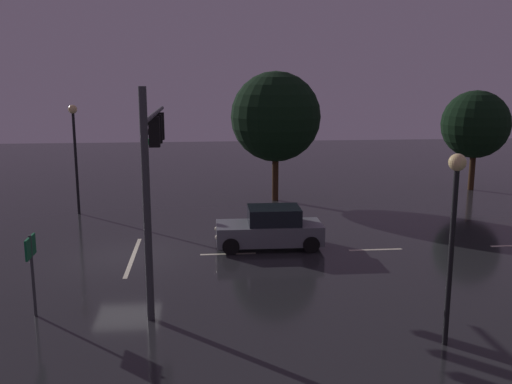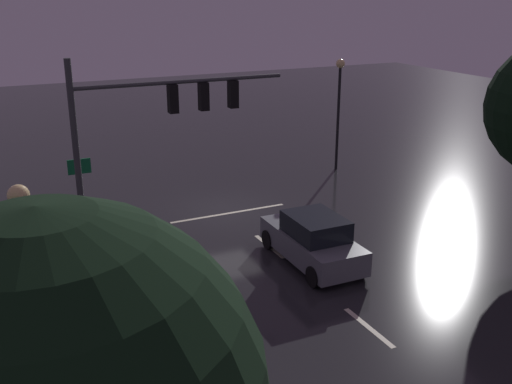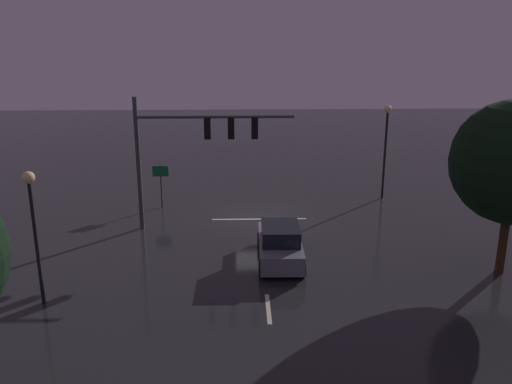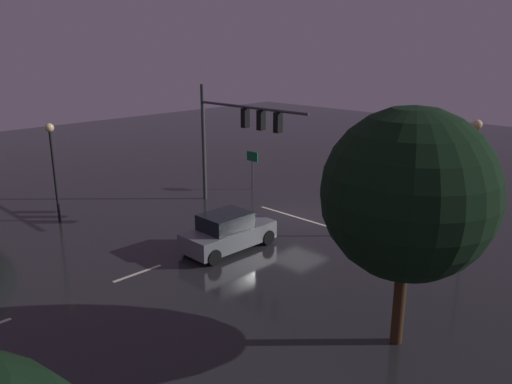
{
  "view_description": "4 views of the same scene",
  "coord_description": "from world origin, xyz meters",
  "px_view_note": "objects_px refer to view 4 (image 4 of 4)",
  "views": [
    {
      "loc": [
        21.73,
        3.05,
        6.91
      ],
      "look_at": [
        -0.36,
        5.15,
        2.42
      ],
      "focal_mm": 40.13,
      "sensor_mm": 36.0,
      "label": 1
    },
    {
      "loc": [
        8.92,
        21.54,
        8.73
      ],
      "look_at": [
        0.98,
        4.93,
        2.49
      ],
      "focal_mm": 42.06,
      "sensor_mm": 36.0,
      "label": 2
    },
    {
      "loc": [
        0.97,
        27.92,
        9.87
      ],
      "look_at": [
        0.24,
        2.92,
        2.31
      ],
      "focal_mm": 38.62,
      "sensor_mm": 36.0,
      "label": 3
    },
    {
      "loc": [
        -16.41,
        19.93,
        8.76
      ],
      "look_at": [
        -0.36,
        3.65,
        2.14
      ],
      "focal_mm": 35.77,
      "sensor_mm": 36.0,
      "label": 4
    }
  ],
  "objects_px": {
    "tree_left_far": "(408,194)",
    "traffic_signal_assembly": "(237,127)",
    "street_lamp_left_kerb": "(473,157)",
    "street_lamp_right_kerb": "(52,154)",
    "car_approaching": "(228,232)",
    "route_sign": "(252,162)"
  },
  "relations": [
    {
      "from": "traffic_signal_assembly",
      "to": "tree_left_far",
      "type": "xyz_separation_m",
      "value": [
        -13.02,
        5.67,
        0.16
      ]
    },
    {
      "from": "street_lamp_left_kerb",
      "to": "street_lamp_right_kerb",
      "type": "distance_m",
      "value": 20.22
    },
    {
      "from": "traffic_signal_assembly",
      "to": "car_approaching",
      "type": "relative_size",
      "value": 1.76
    },
    {
      "from": "car_approaching",
      "to": "street_lamp_right_kerb",
      "type": "distance_m",
      "value": 10.1
    },
    {
      "from": "car_approaching",
      "to": "traffic_signal_assembly",
      "type": "bearing_deg",
      "value": -47.64
    },
    {
      "from": "traffic_signal_assembly",
      "to": "street_lamp_right_kerb",
      "type": "xyz_separation_m",
      "value": [
        5.13,
        7.84,
        -1.02
      ]
    },
    {
      "from": "traffic_signal_assembly",
      "to": "street_lamp_left_kerb",
      "type": "bearing_deg",
      "value": -156.0
    },
    {
      "from": "car_approaching",
      "to": "route_sign",
      "type": "bearing_deg",
      "value": -51.28
    },
    {
      "from": "street_lamp_left_kerb",
      "to": "route_sign",
      "type": "relative_size",
      "value": 2.25
    },
    {
      "from": "street_lamp_right_kerb",
      "to": "car_approaching",
      "type": "bearing_deg",
      "value": -158.6
    },
    {
      "from": "traffic_signal_assembly",
      "to": "street_lamp_right_kerb",
      "type": "height_order",
      "value": "traffic_signal_assembly"
    },
    {
      "from": "traffic_signal_assembly",
      "to": "street_lamp_right_kerb",
      "type": "relative_size",
      "value": 1.53
    },
    {
      "from": "street_lamp_left_kerb",
      "to": "route_sign",
      "type": "bearing_deg",
      "value": 6.08
    },
    {
      "from": "street_lamp_left_kerb",
      "to": "street_lamp_right_kerb",
      "type": "height_order",
      "value": "street_lamp_left_kerb"
    },
    {
      "from": "traffic_signal_assembly",
      "to": "route_sign",
      "type": "bearing_deg",
      "value": -56.49
    },
    {
      "from": "street_lamp_left_kerb",
      "to": "tree_left_far",
      "type": "bearing_deg",
      "value": 102.62
    },
    {
      "from": "street_lamp_right_kerb",
      "to": "route_sign",
      "type": "distance_m",
      "value": 11.72
    },
    {
      "from": "street_lamp_right_kerb",
      "to": "tree_left_far",
      "type": "distance_m",
      "value": 18.32
    },
    {
      "from": "tree_left_far",
      "to": "traffic_signal_assembly",
      "type": "bearing_deg",
      "value": -23.54
    },
    {
      "from": "route_sign",
      "to": "street_lamp_right_kerb",
      "type": "bearing_deg",
      "value": 75.54
    },
    {
      "from": "traffic_signal_assembly",
      "to": "street_lamp_right_kerb",
      "type": "distance_m",
      "value": 9.43
    },
    {
      "from": "traffic_signal_assembly",
      "to": "car_approaching",
      "type": "bearing_deg",
      "value": 132.36
    }
  ]
}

